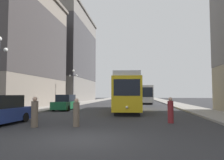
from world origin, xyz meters
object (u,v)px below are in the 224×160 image
Objects in this scene: transit_bus at (146,94)px; pedestrian_crossing_near at (171,111)px; pedestrian_crossing_far at (35,113)px; streetcar at (127,92)px; parked_car_left_mid at (66,103)px; pedestrian_on_sidewalk at (76,113)px; parked_car_left_near at (0,111)px; lamp_post_left_far at (73,82)px.

transit_bus reaches higher than pedestrian_crossing_near.
transit_bus is 7.16× the size of pedestrian_crossing_far.
streetcar is 13.64m from pedestrian_crossing_far.
pedestrian_on_sidewalk is at bearing -68.60° from parked_car_left_mid.
pedestrian_on_sidewalk is at bearing -92.18° from pedestrian_crossing_near.
parked_car_left_near is (-7.26, -12.08, -1.26)m from streetcar.
transit_bus is at bearing 54.64° from pedestrian_crossing_far.
pedestrian_crossing_far is 1.06× the size of pedestrian_on_sidewalk.
parked_car_left_mid is 13.38m from pedestrian_on_sidewalk.
pedestrian_crossing_far is 0.30× the size of lamp_post_left_far.
pedestrian_crossing_near is (10.60, 2.07, -0.06)m from parked_car_left_near.
streetcar is 7.71× the size of pedestrian_crossing_far.
parked_car_left_near is at bearing -90.15° from parked_car_left_mid.
streetcar reaches higher than pedestrian_crossing_far.
parked_car_left_near is at bearing -106.14° from transit_bus.
parked_car_left_near is 21.70m from lamp_post_left_far.
parked_car_left_mid reaches higher than pedestrian_crossing_far.
parked_car_left_mid is at bearing 175.72° from streetcar.
lamp_post_left_far is (-1.90, 9.13, 3.04)m from parked_car_left_mid.
lamp_post_left_far reaches higher than transit_bus.
pedestrian_crossing_near is at bearing -155.88° from pedestrian_on_sidewalk.
pedestrian_crossing_near is 0.29× the size of lamp_post_left_far.
parked_car_left_near reaches higher than pedestrian_crossing_far.
lamp_post_left_far is at bearing -137.29° from transit_bus.
streetcar is 7.96× the size of pedestrian_crossing_near.
pedestrian_on_sidewalk is (-2.34, -12.25, -1.34)m from streetcar.
streetcar is 7.37m from parked_car_left_mid.
lamp_post_left_far is at bearing 101.60° from parked_car_left_mid.
transit_bus is 29.91m from pedestrian_crossing_near.
transit_bus is 16.10m from lamp_post_left_far.
pedestrian_on_sidewalk is 0.29× the size of lamp_post_left_far.
lamp_post_left_far is (-4.52, 22.08, 3.08)m from pedestrian_crossing_far.
streetcar is at bearing -98.17° from pedestrian_on_sidewalk.
parked_car_left_near and parked_car_left_mid have the same top height.
parked_car_left_near is at bearing -84.92° from lamp_post_left_far.
pedestrian_crossing_far is (2.62, -12.96, -0.04)m from parked_car_left_mid.
transit_bus is 33.53m from parked_car_left_near.
streetcar is 12.54m from pedestrian_on_sidewalk.
parked_car_left_mid is at bearing 93.42° from parked_car_left_near.
streetcar is at bearing -96.75° from transit_bus.
parked_car_left_mid is (-0.00, 12.28, 0.00)m from parked_car_left_near.
lamp_post_left_far is (-9.16, 9.32, 1.79)m from streetcar.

